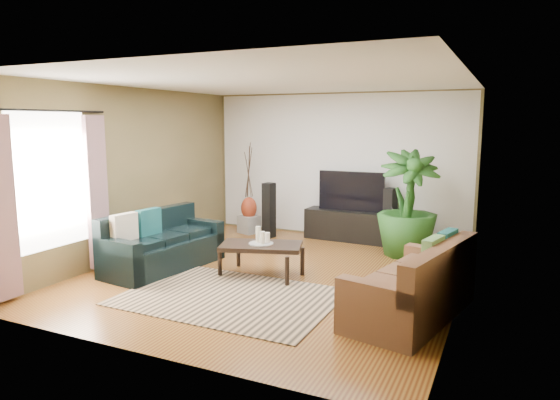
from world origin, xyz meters
The scene contains 28 objects.
floor centered at (0.00, 0.00, 0.00)m, with size 5.50×5.50×0.00m, color brown.
ceiling centered at (0.00, 0.00, 2.70)m, with size 5.50×5.50×0.00m, color white.
wall_back centered at (0.00, 2.75, 1.35)m, with size 5.00×5.00×0.00m, color brown.
wall_front centered at (0.00, -2.75, 1.35)m, with size 5.00×5.00×0.00m, color brown.
wall_left centered at (-2.50, 0.00, 1.35)m, with size 5.50×5.50×0.00m, color brown.
wall_right centered at (2.50, 0.00, 1.35)m, with size 5.50×5.50×0.00m, color brown.
backwall_panel centered at (0.00, 2.74, 1.35)m, with size 4.90×4.90×0.00m, color white.
window_pane centered at (-2.48, -1.60, 1.40)m, with size 1.80×1.80×0.00m, color white.
curtain_near centered at (-2.43, -2.35, 1.15)m, with size 0.08×0.35×2.20m, color gray.
curtain_far centered at (-2.43, -0.85, 1.15)m, with size 0.08×0.35×2.20m, color gray.
curtain_rod centered at (-2.43, -1.60, 2.30)m, with size 0.03×0.03×1.90m, color black.
sofa_left centered at (-1.61, -0.41, 0.42)m, with size 1.86×0.80×0.85m, color black.
sofa_right centered at (2.05, -0.75, 0.42)m, with size 1.88×0.84×0.85m, color brown.
area_rug centered at (-0.09, -1.08, 0.01)m, with size 2.60×1.84×0.01m, color tan.
coffee_table centered at (-0.15, -0.12, 0.23)m, with size 1.12×0.61×0.46m, color black.
candle_tray centered at (-0.15, -0.12, 0.47)m, with size 0.35×0.35×0.02m, color gray.
candle_tall centered at (-0.21, -0.09, 0.59)m, with size 0.07×0.07×0.22m, color beige.
candle_mid centered at (-0.11, -0.16, 0.56)m, with size 0.07×0.07×0.17m, color #EFE8CA.
candle_short centered at (-0.08, -0.06, 0.55)m, with size 0.07×0.07×0.14m, color #F0DFCB.
tv_stand centered at (0.36, 2.50, 0.28)m, with size 1.66×0.50×0.55m, color black.
television centered at (0.36, 2.50, 0.91)m, with size 1.22×0.07×0.72m, color black.
speaker_left centered at (-1.10, 2.08, 0.52)m, with size 0.19×0.21×1.03m, color black.
speaker_right centered at (1.08, 2.50, 0.50)m, with size 0.18×0.20×1.01m, color black.
potted_plant centered at (1.50, 1.84, 0.86)m, with size 0.96×0.96×1.72m, color #1E4E1A.
plant_pot centered at (1.50, 1.84, 0.12)m, with size 0.32×0.32×0.25m, color black.
pedestal centered at (-1.63, 2.25, 0.17)m, with size 0.34×0.34×0.34m, color #969694.
vase centered at (-1.63, 2.25, 0.49)m, with size 0.31×0.31×0.43m, color maroon.
side_table centered at (-2.25, 0.43, 0.25)m, with size 0.46×0.46×0.49m, color brown.
Camera 1 is at (2.98, -6.20, 2.15)m, focal length 32.00 mm.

